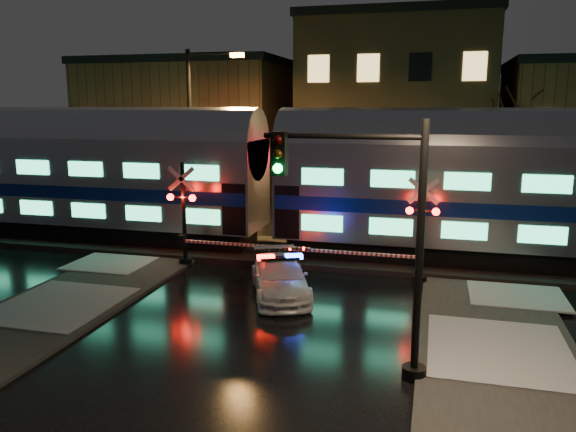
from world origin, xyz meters
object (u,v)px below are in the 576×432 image
Objects in this scene: police_car at (280,277)px; traffic_light at (377,244)px; crossing_signal_right at (411,239)px; streetlight at (196,127)px; crossing_signal_left at (192,225)px.

traffic_light reaches higher than police_car.
police_car is 4.85m from crossing_signal_right.
traffic_light is 17.55m from streetlight.
crossing_signal_right is 8.33m from crossing_signal_left.
crossing_signal_right is (4.12, 2.34, 1.00)m from police_car.
crossing_signal_left is at bearing 179.98° from crossing_signal_right.
traffic_light is 0.67× the size of streetlight.
crossing_signal_right is at bearing 89.32° from traffic_light.
traffic_light is at bearing -93.83° from crossing_signal_right.
streetlight reaches higher than crossing_signal_left.
streetlight reaches higher than crossing_signal_right.
crossing_signal_right is 13.35m from streetlight.
police_car is 0.83× the size of crossing_signal_right.
police_car is 12.22m from streetlight.
crossing_signal_right is 0.62× the size of streetlight.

